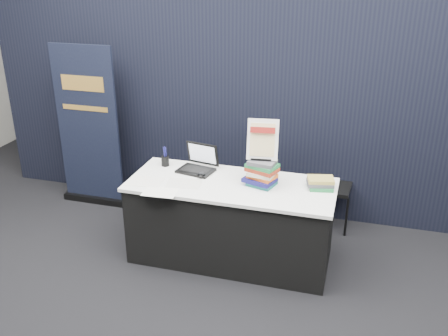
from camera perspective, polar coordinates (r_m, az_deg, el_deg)
floor at (r=4.27m, az=-1.24°, el=-13.97°), size 8.00×8.00×0.00m
wall_back at (r=7.36m, az=8.30°, el=16.45°), size 8.00×0.02×3.50m
drape_partition at (r=5.14m, az=3.98°, el=7.56°), size 6.00×0.08×2.40m
display_table at (r=4.50m, az=0.81°, el=-6.08°), size 1.80×0.75×0.75m
laptop at (r=4.58m, az=-3.09°, el=0.44°), size 0.35×0.31×0.24m
mouse at (r=4.46m, az=-2.60°, el=-0.80°), size 0.09×0.13×0.04m
brochure_left at (r=4.21m, az=-7.30°, el=-2.73°), size 0.30×0.22×0.00m
brochure_mid at (r=4.42m, az=-9.03°, el=-1.53°), size 0.33×0.25×0.00m
brochure_right at (r=4.34m, az=-4.59°, el=-1.77°), size 0.32×0.25×0.00m
pen_cup at (r=4.71m, az=-6.74°, el=0.80°), size 0.09×0.09×0.09m
book_stack_tall at (r=4.27m, az=4.24°, el=-0.53°), size 0.28×0.24×0.23m
book_stack_short at (r=4.31m, az=10.99°, el=-1.71°), size 0.23×0.19×0.09m
info_sign at (r=4.19m, az=4.44°, el=3.19°), size 0.27×0.15×0.36m
pullup_banner at (r=5.57m, az=-15.17°, el=3.50°), size 0.75×0.10×1.76m
stacking_chair at (r=5.15m, az=12.21°, el=-1.50°), size 0.41×0.42×0.85m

